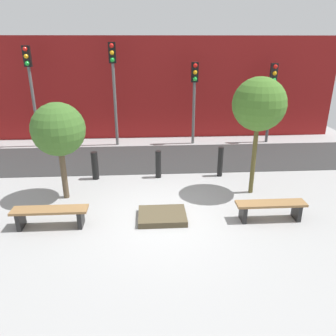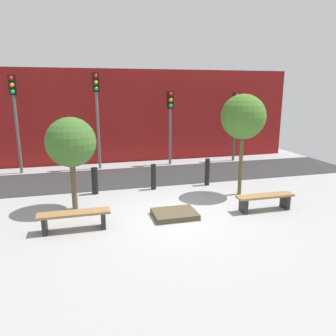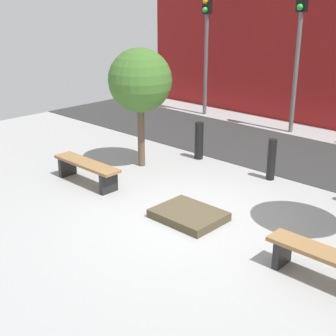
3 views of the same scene
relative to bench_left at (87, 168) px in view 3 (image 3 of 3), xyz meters
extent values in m
plane|color=#999999|center=(2.66, 0.20, -0.34)|extent=(18.00, 18.00, 0.00)
cube|color=#2D2D2D|center=(2.66, 4.70, -0.34)|extent=(18.00, 3.15, 0.01)
cube|color=black|center=(-0.70, 0.00, -0.13)|extent=(0.10, 0.40, 0.42)
cube|color=black|center=(0.70, 0.00, -0.13)|extent=(0.10, 0.40, 0.42)
cube|color=olive|center=(0.00, 0.00, 0.11)|extent=(1.76, 0.41, 0.06)
cube|color=black|center=(4.64, 0.00, -0.14)|extent=(0.10, 0.39, 0.41)
cube|color=olive|center=(5.32, 0.00, 0.10)|extent=(1.71, 0.39, 0.06)
cube|color=#4C422D|center=(2.66, 0.20, -0.27)|extent=(1.18, 0.93, 0.15)
cylinder|color=brown|center=(0.00, 1.57, 0.46)|extent=(0.16, 0.16, 1.59)
sphere|color=#3D6728|center=(0.00, 1.57, 1.64)|extent=(1.42, 1.42, 1.42)
cylinder|color=black|center=(0.64, 2.87, 0.11)|extent=(0.21, 0.21, 0.90)
cylinder|color=black|center=(2.66, 2.87, 0.11)|extent=(0.18, 0.18, 0.90)
cylinder|color=#5A5A5A|center=(-2.21, 6.57, 1.65)|extent=(0.12, 0.12, 3.99)
cube|color=black|center=(-2.21, 6.57, 3.26)|extent=(0.28, 0.16, 0.78)
sphere|color=orange|center=(-2.21, 6.47, 3.26)|extent=(0.17, 0.17, 0.17)
sphere|color=green|center=(-2.21, 6.47, 3.00)|extent=(0.17, 0.17, 0.17)
cylinder|color=slate|center=(1.03, 6.57, 1.71)|extent=(0.12, 0.12, 4.11)
sphere|color=green|center=(1.03, 6.47, 3.12)|extent=(0.17, 0.17, 0.17)
camera|label=1|loc=(2.35, -6.96, 3.82)|focal=35.00mm
camera|label=2|loc=(0.27, -7.94, 3.08)|focal=35.00mm
camera|label=3|loc=(7.55, -5.47, 3.35)|focal=50.00mm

